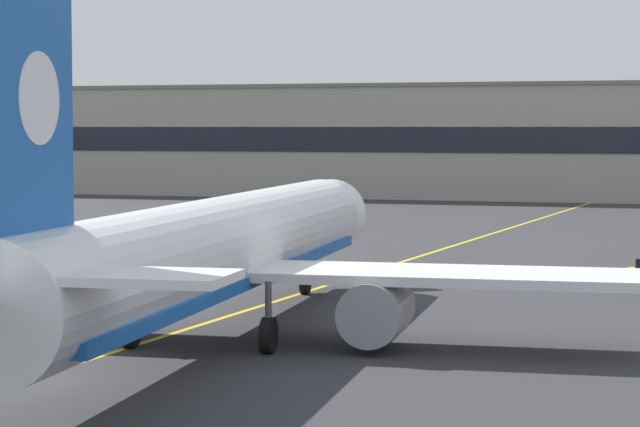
# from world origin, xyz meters

# --- Properties ---
(ground_plane) EXTENTS (400.00, 400.00, 0.00)m
(ground_plane) POSITION_xyz_m (0.00, 0.00, 0.00)
(ground_plane) COLOR #2D2D30
(taxiway_centreline) EXTENTS (12.29, 179.62, 0.01)m
(taxiway_centreline) POSITION_xyz_m (0.00, 30.00, 0.00)
(taxiway_centreline) COLOR yellow
(taxiway_centreline) RESTS_ON ground
(airliner_foreground) EXTENTS (32.29, 41.53, 11.65)m
(airliner_foreground) POSITION_xyz_m (1.02, 8.81, 3.37)
(airliner_foreground) COLOR white
(airliner_foreground) RESTS_ON ground
(safety_cone_by_nose_gear) EXTENTS (0.44, 0.44, 0.55)m
(safety_cone_by_nose_gear) POSITION_xyz_m (2.85, 25.04, 0.26)
(safety_cone_by_nose_gear) COLOR orange
(safety_cone_by_nose_gear) RESTS_ON ground
(terminal_building) EXTENTS (154.73, 12.40, 12.89)m
(terminal_building) POSITION_xyz_m (4.19, 110.03, 6.45)
(terminal_building) COLOR #9E998E
(terminal_building) RESTS_ON ground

